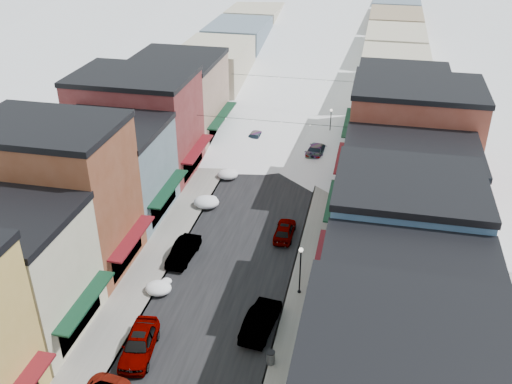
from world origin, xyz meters
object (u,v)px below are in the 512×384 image
at_px(car_green_sedan, 261,320).
at_px(streetlamp_near, 300,265).
at_px(trash_can, 271,357).
at_px(car_silver_sedan, 139,344).
at_px(car_dark_hatch, 183,251).

relative_size(car_green_sedan, streetlamp_near, 1.21).
height_order(car_green_sedan, trash_can, car_green_sedan).
relative_size(car_silver_sedan, trash_can, 4.99).
bearing_deg(car_silver_sedan, car_dark_hatch, 85.75).
bearing_deg(trash_can, car_silver_sedan, -174.58).
height_order(car_dark_hatch, car_green_sedan, car_green_sedan).
bearing_deg(car_green_sedan, trash_can, 118.87).
distance_m(car_dark_hatch, trash_can, 14.07).
distance_m(car_dark_hatch, car_green_sedan, 10.84).
xyz_separation_m(car_silver_sedan, car_dark_hatch, (-0.64, 11.20, -0.10)).
height_order(car_silver_sedan, streetlamp_near, streetlamp_near).
bearing_deg(car_dark_hatch, streetlamp_near, -10.57).
height_order(car_dark_hatch, streetlamp_near, streetlamp_near).
xyz_separation_m(car_green_sedan, streetlamp_near, (2.11, 4.51, 1.94)).
relative_size(car_silver_sedan, streetlamp_near, 1.20).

